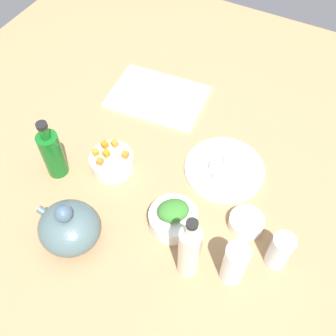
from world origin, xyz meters
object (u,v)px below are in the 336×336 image
at_px(bowl_small_side, 246,223).
at_px(teapot, 69,227).
at_px(bowl_greens, 173,219).
at_px(bowl_carrots, 112,162).
at_px(bottle_1, 52,153).
at_px(drinking_glass_0, 280,251).
at_px(bottle_0, 189,252).
at_px(plate_tofu, 224,169).
at_px(cutting_board, 158,97).
at_px(drinking_glass_1, 235,264).

xyz_separation_m(bowl_small_side, teapot, (0.40, 0.25, 0.04)).
relative_size(bowl_greens, bowl_carrots, 1.01).
bearing_deg(bottle_1, drinking_glass_0, -177.57).
distance_m(bowl_greens, bowl_small_side, 0.20).
bearing_deg(bowl_greens, bottle_0, 133.62).
bearing_deg(drinking_glass_0, plate_tofu, -41.75).
xyz_separation_m(plate_tofu, bottle_0, (-0.04, 0.33, 0.10)).
distance_m(plate_tofu, teapot, 0.48).
xyz_separation_m(plate_tofu, bottle_1, (0.44, 0.23, 0.08)).
bearing_deg(bottle_0, plate_tofu, -83.54).
xyz_separation_m(plate_tofu, bowl_greens, (0.05, 0.23, 0.02)).
bearing_deg(teapot, drinking_glass_0, -159.30).
relative_size(cutting_board, bowl_greens, 2.44).
bearing_deg(bowl_greens, drinking_glass_0, -174.11).
bearing_deg(drinking_glass_0, bottle_1, 2.43).
bearing_deg(plate_tofu, bowl_greens, 76.93).
height_order(bowl_small_side, bottle_0, bottle_0).
relative_size(bowl_small_side, drinking_glass_0, 0.81).
bearing_deg(bottle_0, drinking_glass_0, -146.81).
bearing_deg(bowl_small_side, bowl_carrots, -0.00).
xyz_separation_m(plate_tofu, bowl_small_side, (-0.12, 0.15, 0.01)).
height_order(cutting_board, bottle_1, bottle_1).
bearing_deg(bowl_carrots, bowl_small_side, 180.00).
xyz_separation_m(bowl_small_side, drinking_glass_0, (-0.10, 0.06, 0.04)).
height_order(plate_tofu, drinking_glass_0, drinking_glass_0).
relative_size(bowl_carrots, bottle_0, 0.53).
bearing_deg(cutting_board, bowl_greens, 123.43).
bearing_deg(drinking_glass_1, bowl_greens, -17.15).
distance_m(bowl_carrots, bottle_0, 0.40).
distance_m(cutting_board, bowl_small_side, 0.56).
relative_size(bowl_carrots, drinking_glass_0, 1.12).
relative_size(bottle_0, bottle_1, 1.18).
distance_m(cutting_board, drinking_glass_0, 0.68).
relative_size(plate_tofu, bottle_0, 0.98).
bearing_deg(bowl_greens, plate_tofu, -103.07).
bearing_deg(drinking_glass_1, bowl_carrots, -18.32).
xyz_separation_m(cutting_board, bottle_1, (0.12, 0.41, 0.08)).
bearing_deg(plate_tofu, drinking_glass_1, 115.85).
bearing_deg(bottle_1, bowl_small_side, -171.30).
distance_m(bowl_carrots, bottle_1, 0.17).
bearing_deg(bowl_greens, drinking_glass_1, 162.85).
distance_m(plate_tofu, drinking_glass_1, 0.33).
distance_m(bowl_small_side, drinking_glass_1, 0.16).
relative_size(cutting_board, bowl_carrots, 2.46).
relative_size(plate_tofu, bottle_1, 1.15).
relative_size(bowl_carrots, bottle_1, 0.63).
distance_m(bowl_greens, bottle_1, 0.39).
relative_size(bowl_small_side, drinking_glass_1, 0.66).
bearing_deg(cutting_board, bowl_small_side, 144.15).
bearing_deg(plate_tofu, drinking_glass_0, 138.25).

